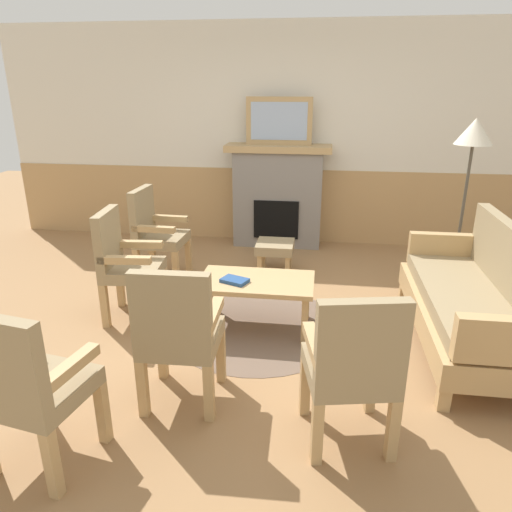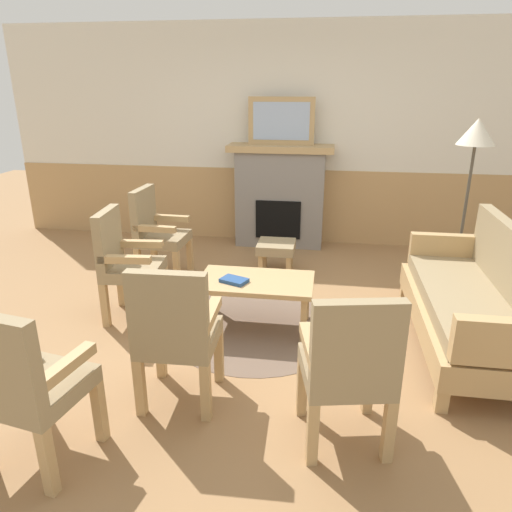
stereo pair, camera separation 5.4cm
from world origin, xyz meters
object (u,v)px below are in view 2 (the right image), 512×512
object	(u,v)px
footstool	(276,249)
armchair_front_left	(176,330)
couch	(471,302)
armchair_corner_left	(24,381)
coffee_table	(256,286)
armchair_front_center	(349,364)
book_on_table	(234,280)
armchair_near_fireplace	(156,230)
armchair_by_window_left	(125,260)
framed_picture	(281,121)
fireplace	(280,195)
floor_lamp_by_couch	(475,143)

from	to	relation	value
footstool	armchair_front_left	world-z (taller)	armchair_front_left
couch	footstool	xyz separation A→B (m)	(-1.67, 1.34, -0.11)
footstool	armchair_corner_left	world-z (taller)	armchair_corner_left
coffee_table	armchair_front_center	distance (m)	1.52
book_on_table	armchair_front_center	world-z (taller)	armchair_front_center
armchair_near_fireplace	armchair_by_window_left	world-z (taller)	same
framed_picture	fireplace	bearing A→B (deg)	-90.00
armchair_front_left	armchair_corner_left	bearing A→B (deg)	-133.60
footstool	book_on_table	bearing A→B (deg)	-98.72
armchair_near_fireplace	coffee_table	bearing A→B (deg)	-37.68
armchair_front_left	footstool	bearing A→B (deg)	81.12
framed_picture	coffee_table	size ratio (longest dim) A/B	0.83
fireplace	couch	size ratio (longest dim) A/B	0.72
couch	armchair_front_left	distance (m)	2.28
armchair_by_window_left	floor_lamp_by_couch	world-z (taller)	floor_lamp_by_couch
book_on_table	floor_lamp_by_couch	bearing A→B (deg)	32.95
fireplace	armchair_near_fireplace	xyz separation A→B (m)	(-1.16, -1.35, -0.11)
armchair_by_window_left	fireplace	bearing A→B (deg)	63.32
book_on_table	footstool	xyz separation A→B (m)	(0.20, 1.32, -0.17)
armchair_near_fireplace	floor_lamp_by_couch	xyz separation A→B (m)	(3.13, 0.36, 0.91)
coffee_table	armchair_by_window_left	size ratio (longest dim) A/B	0.98
armchair_front_left	book_on_table	bearing A→B (deg)	80.93
armchair_corner_left	floor_lamp_by_couch	size ratio (longest dim) A/B	0.58
floor_lamp_by_couch	couch	bearing A→B (deg)	-99.67
framed_picture	floor_lamp_by_couch	size ratio (longest dim) A/B	0.48
fireplace	armchair_by_window_left	world-z (taller)	fireplace
coffee_table	floor_lamp_by_couch	size ratio (longest dim) A/B	0.57
floor_lamp_by_couch	fireplace	bearing A→B (deg)	153.53
floor_lamp_by_couch	armchair_by_window_left	bearing A→B (deg)	-157.99
book_on_table	footstool	world-z (taller)	book_on_table
fireplace	floor_lamp_by_couch	world-z (taller)	floor_lamp_by_couch
armchair_front_left	armchair_corner_left	world-z (taller)	same
book_on_table	armchair_corner_left	world-z (taller)	armchair_corner_left
footstool	armchair_corner_left	bearing A→B (deg)	-108.04
fireplace	coffee_table	size ratio (longest dim) A/B	1.35
couch	framed_picture	bearing A→B (deg)	126.39
armchair_near_fireplace	armchair_front_center	bearing A→B (deg)	-49.58
fireplace	coffee_table	bearing A→B (deg)	-88.95
footstool	coffee_table	bearing A→B (deg)	-91.48
book_on_table	armchair_near_fireplace	distance (m)	1.44
footstool	armchair_near_fireplace	xyz separation A→B (m)	(-1.23, -0.32, 0.25)
fireplace	footstool	bearing A→B (deg)	-85.88
framed_picture	footstool	size ratio (longest dim) A/B	2.00
armchair_by_window_left	armchair_front_center	xyz separation A→B (m)	(1.89, -1.37, 0.00)
armchair_by_window_left	armchair_near_fireplace	bearing A→B (deg)	92.33
fireplace	floor_lamp_by_couch	bearing A→B (deg)	-26.47
framed_picture	armchair_by_window_left	distance (m)	2.70
floor_lamp_by_couch	armchair_front_left	bearing A→B (deg)	-133.41
couch	armchair_by_window_left	world-z (taller)	same
armchair_near_fireplace	armchair_front_center	xyz separation A→B (m)	(1.92, -2.26, 0.00)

